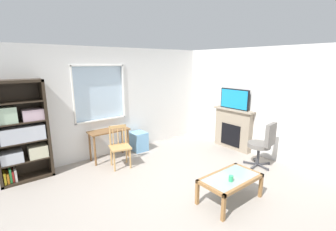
# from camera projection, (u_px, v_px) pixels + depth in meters

# --- Properties ---
(ground) EXTENTS (6.21, 5.80, 0.02)m
(ground) POSITION_uv_depth(u_px,v_px,m) (178.00, 191.00, 4.13)
(ground) COLOR #9E9389
(wall_back_with_window) EXTENTS (5.21, 0.15, 2.58)m
(wall_back_with_window) POSITION_uv_depth(u_px,v_px,m) (116.00, 102.00, 5.70)
(wall_back_with_window) COLOR silver
(wall_back_with_window) RESTS_ON ground
(wall_right) EXTENTS (0.12, 5.00, 2.58)m
(wall_right) POSITION_uv_depth(u_px,v_px,m) (264.00, 103.00, 5.45)
(wall_right) COLOR silver
(wall_right) RESTS_ON ground
(bookshelf) EXTENTS (0.90, 0.38, 1.93)m
(bookshelf) POSITION_uv_depth(u_px,v_px,m) (21.00, 134.00, 4.34)
(bookshelf) COLOR #2D2319
(bookshelf) RESTS_ON ground
(desk_under_window) EXTENTS (0.92, 0.40, 0.71)m
(desk_under_window) POSITION_uv_depth(u_px,v_px,m) (109.00, 135.00, 5.36)
(desk_under_window) COLOR brown
(desk_under_window) RESTS_ON ground
(wooden_chair) EXTENTS (0.50, 0.49, 0.90)m
(wooden_chair) POSITION_uv_depth(u_px,v_px,m) (120.00, 146.00, 5.00)
(wooden_chair) COLOR tan
(wooden_chair) RESTS_ON ground
(plastic_drawer_unit) EXTENTS (0.35, 0.40, 0.48)m
(plastic_drawer_unit) POSITION_uv_depth(u_px,v_px,m) (139.00, 141.00, 5.97)
(plastic_drawer_unit) COLOR #72ADDB
(plastic_drawer_unit) RESTS_ON ground
(fireplace) EXTENTS (0.26, 1.14, 1.06)m
(fireplace) POSITION_uv_depth(u_px,v_px,m) (233.00, 129.00, 6.06)
(fireplace) COLOR gray
(fireplace) RESTS_ON ground
(tv) EXTENTS (0.06, 0.82, 0.51)m
(tv) POSITION_uv_depth(u_px,v_px,m) (234.00, 99.00, 5.87)
(tv) COLOR black
(tv) RESTS_ON fireplace
(office_chair) EXTENTS (0.57, 0.58, 1.00)m
(office_chair) POSITION_uv_depth(u_px,v_px,m) (263.00, 143.00, 4.94)
(office_chair) COLOR slate
(office_chair) RESTS_ON ground
(coffee_table) EXTENTS (1.03, 0.57, 0.42)m
(coffee_table) POSITION_uv_depth(u_px,v_px,m) (230.00, 180.00, 3.75)
(coffee_table) COLOR #8C9E99
(coffee_table) RESTS_ON ground
(sippy_cup) EXTENTS (0.07, 0.07, 0.09)m
(sippy_cup) POSITION_uv_depth(u_px,v_px,m) (231.00, 178.00, 3.60)
(sippy_cup) COLOR #33B770
(sippy_cup) RESTS_ON coffee_table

